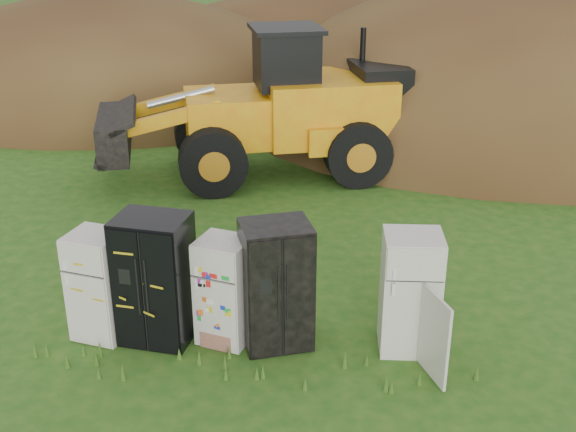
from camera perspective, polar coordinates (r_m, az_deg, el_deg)
name	(u,v)px	position (r m, az deg, el deg)	size (l,w,h in m)	color
ground	(256,340)	(11.16, -2.57, -9.75)	(120.00, 120.00, 0.00)	#205215
fridge_leftmost	(99,285)	(11.25, -14.71, -5.30)	(0.75, 0.72, 1.69)	silver
fridge_black_side	(155,279)	(10.91, -10.45, -4.93)	(1.04, 0.82, 1.99)	black
fridge_sticker	(225,291)	(10.81, -5.02, -5.89)	(0.74, 0.68, 1.65)	silver
fridge_dark_mid	(276,285)	(10.63, -0.94, -5.47)	(0.99, 0.81, 1.94)	black
fridge_open_door	(410,293)	(10.68, 9.62, -5.98)	(0.83, 0.77, 1.83)	silver
wheel_loader	(249,104)	(17.26, -3.09, 8.82)	(7.34, 2.97, 3.55)	gold
dirt_mound_right	(518,130)	(22.51, 17.72, 6.51)	(16.14, 11.84, 8.78)	#3F2514
dirt_mound_left	(111,98)	(25.81, -13.85, 9.01)	(15.35, 11.51, 6.85)	#3F2514
dirt_mound_back	(326,77)	(28.40, 3.01, 10.91)	(16.28, 10.86, 6.43)	#3F2514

